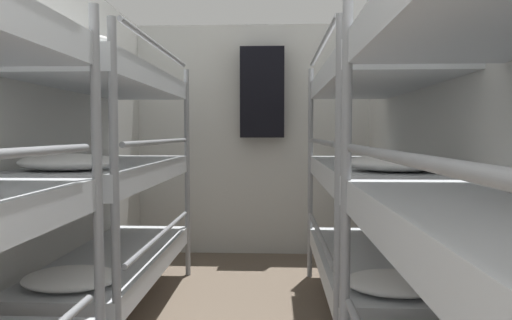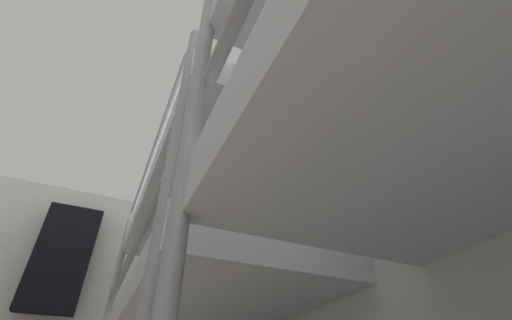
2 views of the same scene
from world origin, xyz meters
name	(u,v)px [view 2 (image 2 of 2)]	position (x,y,z in m)	size (l,w,h in m)	color
wall_right	(368,209)	(1.22, 2.57, 1.18)	(0.06, 5.25, 2.37)	silver
bunk_stack_right_far	(193,307)	(0.86, 3.42, 1.00)	(0.67, 1.85, 1.85)	gray
hanging_coat	(62,257)	(0.10, 5.01, 1.67)	(0.44, 0.12, 0.90)	black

